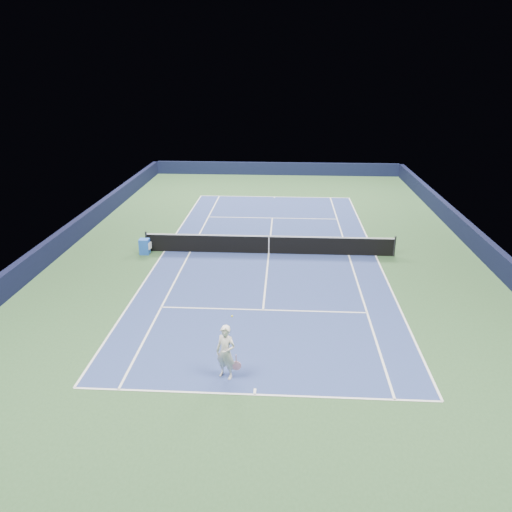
{
  "coord_description": "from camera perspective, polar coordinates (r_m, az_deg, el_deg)",
  "views": [
    {
      "loc": [
        0.78,
        -24.19,
        9.16
      ],
      "look_at": [
        -0.48,
        -3.0,
        1.0
      ],
      "focal_mm": 35.0,
      "sensor_mm": 36.0,
      "label": 1
    }
  ],
  "objects": [
    {
      "name": "ground",
      "position": [
        25.88,
        1.47,
        0.29
      ],
      "size": [
        40.0,
        40.0,
        0.0
      ],
      "primitive_type": "plane",
      "color": "#2B4C29",
      "rests_on": "ground"
    },
    {
      "name": "wall_far",
      "position": [
        44.85,
        2.39,
        9.94
      ],
      "size": [
        22.0,
        0.35,
        1.1
      ],
      "primitive_type": "cube",
      "color": "black",
      "rests_on": "ground"
    },
    {
      "name": "wall_right",
      "position": [
        27.57,
        24.58,
        0.86
      ],
      "size": [
        0.35,
        40.0,
        1.1
      ],
      "primitive_type": "cube",
      "color": "black",
      "rests_on": "ground"
    },
    {
      "name": "wall_left",
      "position": [
        28.17,
        -21.11,
        1.78
      ],
      "size": [
        0.35,
        40.0,
        1.1
      ],
      "primitive_type": "cube",
      "color": "black",
      "rests_on": "ground"
    },
    {
      "name": "court_surface",
      "position": [
        25.87,
        1.47,
        0.3
      ],
      "size": [
        10.97,
        23.77,
        0.01
      ],
      "primitive_type": "cube",
      "color": "navy",
      "rests_on": "ground"
    },
    {
      "name": "baseline_far",
      "position": [
        37.22,
        2.12,
        6.78
      ],
      "size": [
        10.97,
        0.08,
        0.0
      ],
      "primitive_type": "cube",
      "color": "white",
      "rests_on": "ground"
    },
    {
      "name": "baseline_near",
      "position": [
        15.35,
        -0.17,
        -15.56
      ],
      "size": [
        10.97,
        0.08,
        0.0
      ],
      "primitive_type": "cube",
      "color": "white",
      "rests_on": "ground"
    },
    {
      "name": "sideline_doubles_right",
      "position": [
        26.29,
        13.5,
        0.05
      ],
      "size": [
        0.08,
        23.77,
        0.0
      ],
      "primitive_type": "cube",
      "color": "white",
      "rests_on": "ground"
    },
    {
      "name": "sideline_doubles_left",
      "position": [
        26.61,
        -10.42,
        0.55
      ],
      "size": [
        0.08,
        23.77,
        0.0
      ],
      "primitive_type": "cube",
      "color": "white",
      "rests_on": "ground"
    },
    {
      "name": "sideline_singles_right",
      "position": [
        26.07,
        10.54,
        0.11
      ],
      "size": [
        0.08,
        23.77,
        0.0
      ],
      "primitive_type": "cube",
      "color": "white",
      "rests_on": "ground"
    },
    {
      "name": "sideline_singles_left",
      "position": [
        26.32,
        -7.52,
        0.49
      ],
      "size": [
        0.08,
        23.77,
        0.0
      ],
      "primitive_type": "cube",
      "color": "white",
      "rests_on": "ground"
    },
    {
      "name": "service_line_far",
      "position": [
        31.94,
        1.88,
        4.37
      ],
      "size": [
        8.23,
        0.08,
        0.0
      ],
      "primitive_type": "cube",
      "color": "white",
      "rests_on": "ground"
    },
    {
      "name": "service_line_near",
      "position": [
        20.02,
        0.81,
        -6.17
      ],
      "size": [
        8.23,
        0.08,
        0.0
      ],
      "primitive_type": "cube",
      "color": "white",
      "rests_on": "ground"
    },
    {
      "name": "center_service_line",
      "position": [
        25.87,
        1.47,
        0.31
      ],
      "size": [
        0.08,
        12.8,
        0.0
      ],
      "primitive_type": "cube",
      "color": "white",
      "rests_on": "ground"
    },
    {
      "name": "center_mark_far",
      "position": [
        37.08,
        2.12,
        6.72
      ],
      "size": [
        0.08,
        0.3,
        0.0
      ],
      "primitive_type": "cube",
      "color": "white",
      "rests_on": "ground"
    },
    {
      "name": "center_mark_near",
      "position": [
        15.47,
        -0.14,
        -15.23
      ],
      "size": [
        0.08,
        0.3,
        0.0
      ],
      "primitive_type": "cube",
      "color": "white",
      "rests_on": "ground"
    },
    {
      "name": "tennis_net",
      "position": [
        25.7,
        1.48,
        1.34
      ],
      "size": [
        12.9,
        0.1,
        1.07
      ],
      "color": "black",
      "rests_on": "ground"
    },
    {
      "name": "sponsor_cube",
      "position": [
        26.32,
        -12.61,
        1.07
      ],
      "size": [
        0.58,
        0.45,
        0.8
      ],
      "color": "blue",
      "rests_on": "ground"
    },
    {
      "name": "tennis_player",
      "position": [
        15.63,
        -3.46,
        -10.93
      ],
      "size": [
        0.86,
        1.36,
        1.79
      ],
      "color": "silver",
      "rests_on": "ground"
    }
  ]
}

